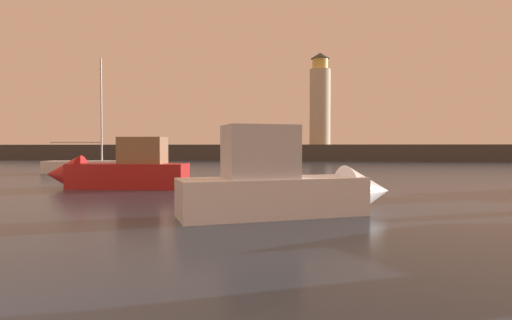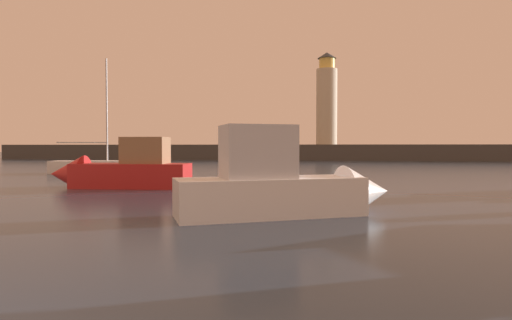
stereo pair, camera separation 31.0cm
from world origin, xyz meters
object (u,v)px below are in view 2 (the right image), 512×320
(lighthouse, at_px, (327,101))
(motorboat_1, at_px, (117,171))
(sailboat_moored, at_px, (98,166))
(motorboat_0, at_px, (290,186))

(lighthouse, relative_size, motorboat_1, 1.91)
(lighthouse, bearing_deg, sailboat_moored, -116.39)
(lighthouse, height_order, motorboat_1, lighthouse)
(motorboat_1, xyz_separation_m, sailboat_moored, (-6.64, 10.07, -0.31))
(sailboat_moored, bearing_deg, motorboat_1, -56.60)
(sailboat_moored, bearing_deg, lighthouse, 63.61)
(lighthouse, xyz_separation_m, sailboat_moored, (-16.57, -33.38, -7.96))
(motorboat_0, height_order, sailboat_moored, sailboat_moored)
(lighthouse, bearing_deg, motorboat_1, -102.87)
(motorboat_0, relative_size, motorboat_1, 0.95)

